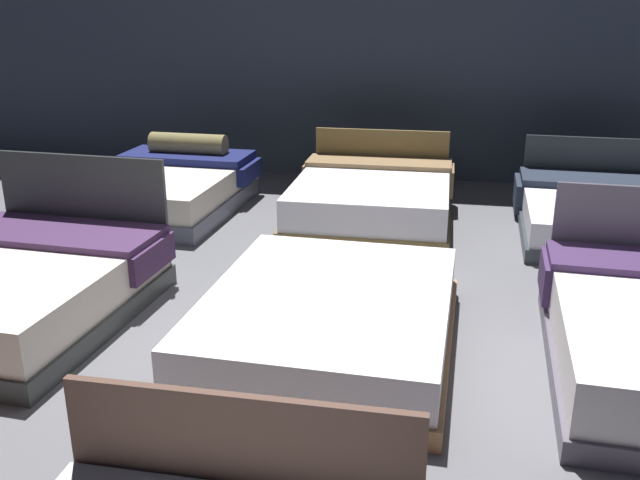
{
  "coord_description": "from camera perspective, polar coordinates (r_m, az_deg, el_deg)",
  "views": [
    {
      "loc": [
        0.73,
        -4.28,
        2.26
      ],
      "look_at": [
        -0.18,
        0.44,
        0.58
      ],
      "focal_mm": 38.85,
      "sensor_mm": 36.0,
      "label": 1
    }
  ],
  "objects": [
    {
      "name": "ground_plane",
      "position": [
        4.89,
        1.04,
        -8.32
      ],
      "size": [
        18.0,
        18.0,
        0.02
      ],
      "primitive_type": "cube",
      "color": "#5B5B60"
    },
    {
      "name": "showroom_back_wall",
      "position": [
        9.09,
        6.5,
        15.95
      ],
      "size": [
        18.0,
        0.06,
        3.5
      ],
      "primitive_type": "cube",
      "color": "#333D4C",
      "rests_on": "ground_plane"
    },
    {
      "name": "bed_3",
      "position": [
        5.56,
        -23.45,
        -3.55
      ],
      "size": [
        1.73,
        2.07,
        1.04
      ],
      "rotation": [
        0.0,
        0.0,
        -0.05
      ],
      "color": "#2E3132",
      "rests_on": "ground_plane"
    },
    {
      "name": "bed_4",
      "position": [
        4.73,
        0.75,
        -6.52
      ],
      "size": [
        1.72,
        2.18,
        0.4
      ],
      "rotation": [
        0.0,
        0.0,
        -0.03
      ],
      "color": "#9B704A",
      "rests_on": "ground_plane"
    },
    {
      "name": "bed_6",
      "position": [
        7.93,
        -12.4,
        4.19
      ],
      "size": [
        1.64,
        2.09,
        0.76
      ],
      "rotation": [
        0.0,
        0.0,
        -0.04
      ],
      "color": "#4B4D5C",
      "rests_on": "ground_plane"
    },
    {
      "name": "bed_7",
      "position": [
        7.34,
        4.32,
        3.33
      ],
      "size": [
        1.68,
        1.98,
        0.83
      ],
      "rotation": [
        0.0,
        0.0,
        0.01
      ],
      "color": "brown",
      "rests_on": "ground_plane"
    },
    {
      "name": "bed_8",
      "position": [
        7.54,
        22.45,
        2.02
      ],
      "size": [
        1.76,
        2.06,
        0.81
      ],
      "rotation": [
        0.0,
        0.0,
        -0.03
      ],
      "color": "#2D3438",
      "rests_on": "ground_plane"
    }
  ]
}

